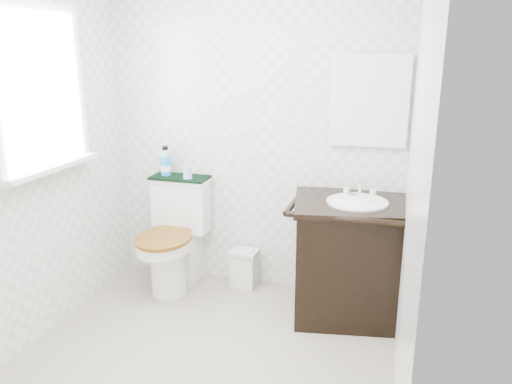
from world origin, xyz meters
The scene contains 14 objects.
floor centered at (0.00, 0.00, 0.00)m, with size 2.40×2.40×0.00m, color #A29B83.
wall_back centered at (0.00, 1.20, 1.20)m, with size 2.40×2.40×0.00m, color silver.
wall_front centered at (0.00, -1.20, 1.20)m, with size 2.40×2.40×0.00m, color silver.
wall_left centered at (-1.10, 0.00, 1.20)m, with size 2.40×2.40×0.00m, color silver.
wall_right centered at (1.10, 0.00, 1.20)m, with size 2.40×2.40×0.00m, color silver.
window centered at (-1.07, 0.25, 1.55)m, with size 0.02×0.70×0.90m, color white.
mirror centered at (0.82, 1.18, 1.45)m, with size 0.50×0.02×0.60m, color silver.
toilet centered at (-0.56, 0.97, 0.36)m, with size 0.45×0.65×0.83m.
vanity centered at (0.77, 0.90, 0.43)m, with size 0.86×0.77×0.92m.
trash_bin centered at (-0.05, 1.08, 0.15)m, with size 0.22×0.18×0.30m.
towel centered at (-0.56, 1.09, 0.84)m, with size 0.44×0.22×0.02m, color black.
mouthwash_bottle centered at (-0.68, 1.10, 0.95)m, with size 0.08×0.08×0.23m.
cup centered at (-0.48, 1.05, 0.89)m, with size 0.07×0.07×0.09m, color #8AB0E3.
soap_bar centered at (0.75, 1.02, 0.83)m, with size 0.07×0.05×0.02m, color #166C67.
Camera 1 is at (1.03, -2.30, 1.79)m, focal length 35.00 mm.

